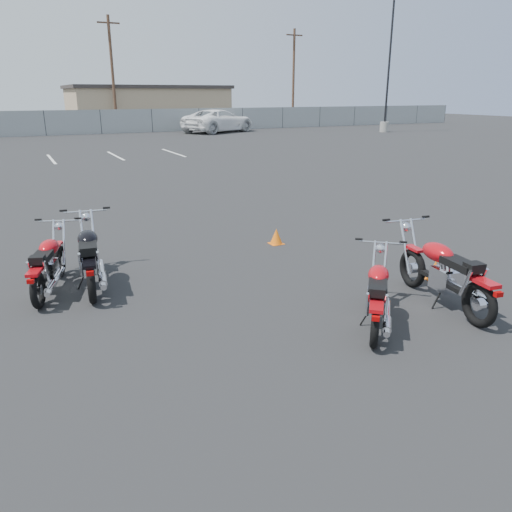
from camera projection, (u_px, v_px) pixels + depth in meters
name	position (u px, v px, depth m)	size (l,w,h in m)	color
ground	(262.00, 313.00, 7.04)	(120.00, 120.00, 0.00)	black
motorcycle_front_red	(49.00, 265.00, 7.71)	(1.01, 1.93, 0.95)	black
motorcycle_second_black	(90.00, 257.00, 7.92)	(0.84, 2.16, 1.06)	black
motorcycle_third_red	(378.00, 295.00, 6.58)	(1.52, 1.67, 0.93)	black
motorcycle_rear_red	(445.00, 273.00, 7.19)	(0.85, 2.20, 1.08)	black
training_cone_near	(276.00, 236.00, 10.26)	(0.27, 0.27, 0.32)	orange
training_cone_far	(435.00, 270.00, 8.28)	(0.27, 0.27, 0.33)	orange
light_pole_east	(387.00, 96.00, 39.52)	(0.80, 0.70, 10.69)	gray
chainlink_fence	(45.00, 123.00, 36.55)	(80.06, 0.06, 1.80)	gray
tan_building_east	(147.00, 106.00, 48.15)	(14.40, 9.40, 3.70)	tan
utility_pole_c	(112.00, 72.00, 41.32)	(1.80, 0.24, 9.00)	#452D20
utility_pole_d	(293.00, 75.00, 49.80)	(1.80, 0.24, 9.00)	#452D20
parking_line_stripes	(17.00, 161.00, 23.00)	(15.12, 4.00, 0.01)	silver
white_van	(219.00, 114.00, 39.68)	(7.34, 2.94, 2.79)	white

